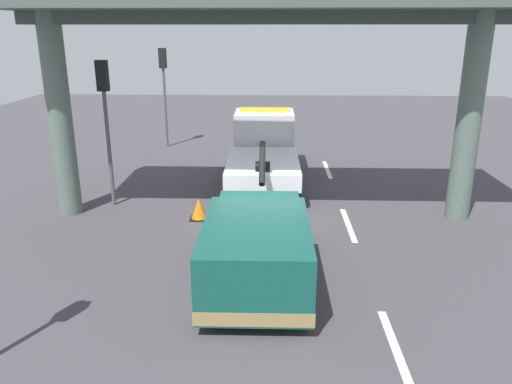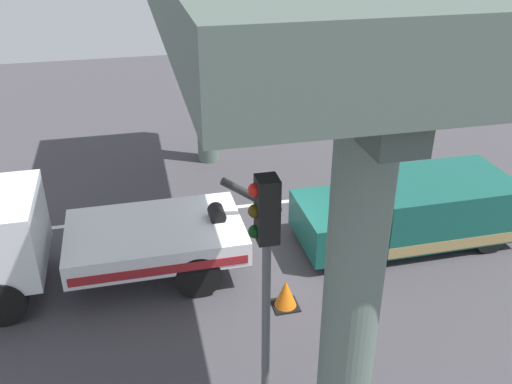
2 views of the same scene
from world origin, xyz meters
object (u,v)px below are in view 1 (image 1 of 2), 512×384
object	(u,v)px
traffic_light_far	(105,102)
traffic_light_mid	(164,76)
towed_van_green	(257,248)
traffic_cone_orange	(199,209)
tow_truck_white	(264,147)

from	to	relation	value
traffic_light_far	traffic_light_mid	world-z (taller)	traffic_light_mid
towed_van_green	traffic_light_far	xyz separation A→B (m)	(4.95, 4.77, 2.51)
towed_van_green	traffic_cone_orange	world-z (taller)	towed_van_green
towed_van_green	traffic_cone_orange	size ratio (longest dim) A/B	8.20
towed_van_green	traffic_light_far	world-z (taller)	traffic_light_far
traffic_light_far	traffic_light_mid	xyz separation A→B (m)	(8.50, 0.00, 0.04)
traffic_cone_orange	traffic_light_mid	bearing A→B (deg)	16.82
towed_van_green	tow_truck_white	bearing A→B (deg)	0.05
traffic_light_mid	traffic_cone_orange	world-z (taller)	traffic_light_mid
tow_truck_white	towed_van_green	size ratio (longest dim) A/B	1.39
traffic_light_mid	towed_van_green	bearing A→B (deg)	-160.46
traffic_light_mid	traffic_cone_orange	size ratio (longest dim) A/B	7.21
tow_truck_white	traffic_cone_orange	size ratio (longest dim) A/B	11.42
tow_truck_white	traffic_light_far	size ratio (longest dim) A/B	1.61
traffic_light_far	traffic_cone_orange	xyz separation A→B (m)	(-1.18, -2.93, -2.99)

